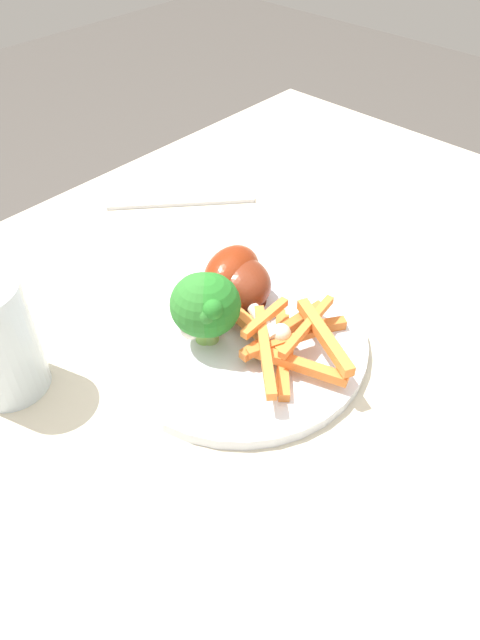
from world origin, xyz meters
TOP-DOWN VIEW (x-y plane):
  - ground_plane at (0.00, 0.00)m, footprint 6.00×6.00m
  - dining_table at (0.00, 0.00)m, footprint 1.02×0.65m
  - dinner_plate at (-0.01, -0.03)m, footprint 0.24×0.24m
  - broccoli_floret_front at (-0.04, -0.01)m, footprint 0.06×0.06m
  - broccoli_floret_middle at (-0.04, -0.02)m, footprint 0.06×0.06m
  - carrot_fries_pile at (0.00, -0.08)m, footprint 0.14×0.14m
  - chicken_drumstick_near at (0.02, -0.00)m, footprint 0.08×0.13m
  - chicken_drumstick_far at (0.02, 0.01)m, footprint 0.13×0.07m
  - fork at (0.12, 0.19)m, footprint 0.15×0.13m

SIDE VIEW (x-z plane):
  - ground_plane at x=0.00m, z-range 0.00..0.00m
  - dining_table at x=0.00m, z-range 0.24..0.95m
  - fork at x=0.12m, z-range 0.72..0.72m
  - dinner_plate at x=-0.01m, z-range 0.72..0.73m
  - carrot_fries_pile at x=0.00m, z-range 0.73..0.76m
  - chicken_drumstick_near at x=0.02m, z-range 0.73..0.77m
  - chicken_drumstick_far at x=0.02m, z-range 0.73..0.78m
  - broccoli_floret_front at x=-0.04m, z-range 0.74..0.81m
  - broccoli_floret_middle at x=-0.04m, z-range 0.74..0.81m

